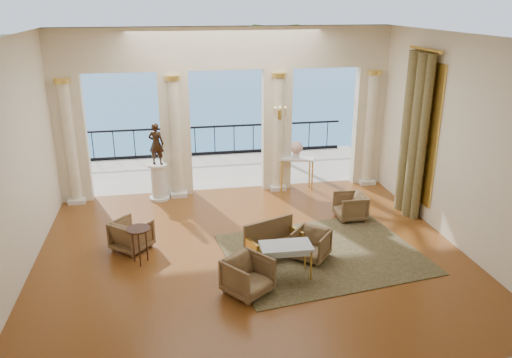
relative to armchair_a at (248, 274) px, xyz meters
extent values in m
plane|color=#4F280B|center=(0.33, 1.51, -0.39)|extent=(9.00, 9.00, 0.00)
plane|color=white|center=(0.33, -2.49, 1.86)|extent=(9.00, 0.00, 9.00)
plane|color=white|center=(-4.17, 1.51, 1.86)|extent=(0.00, 8.00, 8.00)
plane|color=white|center=(4.83, 1.51, 1.86)|extent=(0.00, 8.00, 8.00)
plane|color=white|center=(0.33, 1.51, 4.11)|extent=(9.00, 9.00, 0.00)
cube|color=beige|center=(0.33, 5.36, 3.56)|extent=(9.00, 0.30, 1.10)
cube|color=beige|center=(-3.77, 5.36, 1.31)|extent=(0.80, 0.30, 3.40)
cylinder|color=beige|center=(-3.77, 5.18, 1.21)|extent=(0.28, 0.28, 3.20)
cylinder|color=#E6B94C|center=(-3.77, 5.18, 2.86)|extent=(0.40, 0.40, 0.12)
cube|color=silver|center=(-3.77, 5.18, -0.33)|extent=(0.45, 0.45, 0.12)
cube|color=beige|center=(-1.07, 5.36, 1.31)|extent=(0.80, 0.30, 3.40)
cylinder|color=beige|center=(-1.07, 5.18, 1.21)|extent=(0.28, 0.28, 3.20)
cylinder|color=#E6B94C|center=(-1.07, 5.18, 2.86)|extent=(0.40, 0.40, 0.12)
cube|color=silver|center=(-1.07, 5.18, -0.33)|extent=(0.45, 0.45, 0.12)
cube|color=beige|center=(1.73, 5.36, 1.31)|extent=(0.80, 0.30, 3.40)
cylinder|color=beige|center=(1.73, 5.18, 1.21)|extent=(0.28, 0.28, 3.20)
cylinder|color=#E6B94C|center=(1.73, 5.18, 2.86)|extent=(0.40, 0.40, 0.12)
cube|color=silver|center=(1.73, 5.18, -0.33)|extent=(0.45, 0.45, 0.12)
cube|color=beige|center=(4.43, 5.36, 1.31)|extent=(0.80, 0.30, 3.40)
cylinder|color=beige|center=(4.43, 5.18, 1.21)|extent=(0.28, 0.28, 3.20)
cylinder|color=#E6B94C|center=(4.43, 5.18, 2.86)|extent=(0.40, 0.40, 0.12)
cube|color=silver|center=(4.43, 5.18, -0.33)|extent=(0.45, 0.45, 0.12)
cube|color=#A59989|center=(0.33, 7.31, -0.44)|extent=(10.00, 3.60, 0.10)
cube|color=black|center=(0.33, 8.91, 0.61)|extent=(9.00, 0.06, 0.06)
cube|color=black|center=(0.33, 8.91, -0.34)|extent=(9.00, 0.06, 0.10)
cylinder|color=black|center=(0.33, 8.91, 0.11)|extent=(0.03, 0.03, 1.00)
cylinder|color=black|center=(-3.77, 8.91, 0.11)|extent=(0.03, 0.03, 1.00)
cylinder|color=black|center=(4.43, 8.91, 0.11)|extent=(0.03, 0.03, 1.00)
cylinder|color=#4C3823|center=(2.33, 8.11, 1.71)|extent=(0.20, 0.20, 4.20)
plane|color=#266698|center=(0.33, 61.51, -6.39)|extent=(160.00, 160.00, 0.00)
cylinder|color=brown|center=(4.63, 2.56, 1.61)|extent=(0.26, 0.26, 4.00)
cylinder|color=brown|center=(4.59, 3.01, 1.61)|extent=(0.32, 0.32, 4.00)
cylinder|color=brown|center=(4.63, 3.46, 1.61)|extent=(0.26, 0.26, 4.00)
cylinder|color=#E6B94C|center=(4.68, 3.01, 3.66)|extent=(0.08, 1.40, 0.08)
cube|color=#E6B94C|center=(4.80, 3.01, 1.71)|extent=(0.04, 1.60, 3.40)
cube|color=#E6B94C|center=(1.73, 5.04, 1.81)|extent=(0.10, 0.04, 0.25)
cylinder|color=#E6B94C|center=(1.59, 4.96, 1.91)|extent=(0.02, 0.02, 0.22)
cylinder|color=#E6B94C|center=(1.73, 4.96, 1.91)|extent=(0.02, 0.02, 0.22)
cylinder|color=#E6B94C|center=(1.87, 4.96, 1.91)|extent=(0.02, 0.02, 0.22)
cube|color=#2D3016|center=(1.83, 1.17, -0.38)|extent=(4.41, 3.64, 0.02)
imported|color=#483520|center=(0.00, 0.00, 0.00)|extent=(1.02, 1.02, 0.77)
imported|color=#483520|center=(1.51, 1.05, -0.04)|extent=(0.93, 0.93, 0.70)
imported|color=#483520|center=(3.04, 2.83, -0.03)|extent=(0.65, 0.70, 0.72)
imported|color=#483520|center=(-2.19, 2.17, -0.02)|extent=(0.99, 0.98, 0.74)
cube|color=#483520|center=(0.77, 1.21, -0.12)|extent=(1.29, 0.89, 0.09)
cube|color=#483520|center=(0.68, 1.42, 0.16)|extent=(1.14, 0.50, 0.49)
cube|color=#E6B94C|center=(0.25, 1.01, 0.04)|extent=(0.24, 0.48, 0.23)
cube|color=#E6B94C|center=(1.29, 1.41, 0.04)|extent=(0.24, 0.48, 0.23)
cylinder|color=#E6B94C|center=(0.36, 0.84, -0.28)|extent=(0.04, 0.04, 0.22)
cylinder|color=#E6B94C|center=(1.32, 1.22, -0.28)|extent=(0.04, 0.04, 0.22)
cylinder|color=#E6B94C|center=(0.22, 1.20, -0.28)|extent=(0.04, 0.04, 0.22)
cylinder|color=#E6B94C|center=(1.18, 1.58, -0.28)|extent=(0.04, 0.04, 0.22)
cube|color=silver|center=(0.82, 0.45, 0.27)|extent=(1.01, 0.57, 0.05)
cylinder|color=#E6B94C|center=(0.36, 0.24, -0.07)|extent=(0.04, 0.04, 0.64)
cylinder|color=#E6B94C|center=(1.27, 0.21, -0.07)|extent=(0.04, 0.04, 0.64)
cylinder|color=#E6B94C|center=(0.38, 0.69, -0.07)|extent=(0.04, 0.04, 0.64)
cylinder|color=#E6B94C|center=(1.28, 0.67, -0.07)|extent=(0.04, 0.04, 0.64)
cylinder|color=silver|center=(-1.60, 5.01, -0.35)|extent=(0.55, 0.55, 0.07)
cylinder|color=silver|center=(-1.60, 5.01, 0.12)|extent=(0.40, 0.40, 0.88)
cylinder|color=silver|center=(-1.60, 5.01, 0.59)|extent=(0.51, 0.51, 0.05)
imported|color=black|center=(-1.60, 5.01, 1.18)|extent=(0.47, 0.39, 1.12)
cube|color=silver|center=(2.24, 5.06, 0.54)|extent=(1.08, 0.71, 0.06)
cylinder|color=#E6B94C|center=(1.77, 5.08, 0.06)|extent=(0.05, 0.05, 0.90)
cylinder|color=#E6B94C|center=(2.61, 4.78, 0.06)|extent=(0.05, 0.05, 0.90)
cylinder|color=#E6B94C|center=(1.86, 5.34, 0.06)|extent=(0.05, 0.05, 0.90)
cylinder|color=#E6B94C|center=(2.70, 5.04, 0.06)|extent=(0.05, 0.05, 0.90)
cylinder|color=silver|center=(2.24, 5.06, 0.68)|extent=(0.18, 0.18, 0.22)
sphere|color=pink|center=(2.24, 5.06, 0.86)|extent=(0.36, 0.36, 0.36)
cylinder|color=black|center=(-1.99, 1.51, 0.38)|extent=(0.48, 0.48, 0.03)
cylinder|color=black|center=(-1.85, 1.58, -0.01)|extent=(0.03, 0.03, 0.75)
cylinder|color=black|center=(-2.12, 1.59, -0.01)|extent=(0.03, 0.03, 0.75)
cylinder|color=black|center=(-1.99, 1.36, -0.01)|extent=(0.03, 0.03, 0.75)
camera|label=1|loc=(-1.30, -7.90, 4.74)|focal=35.00mm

